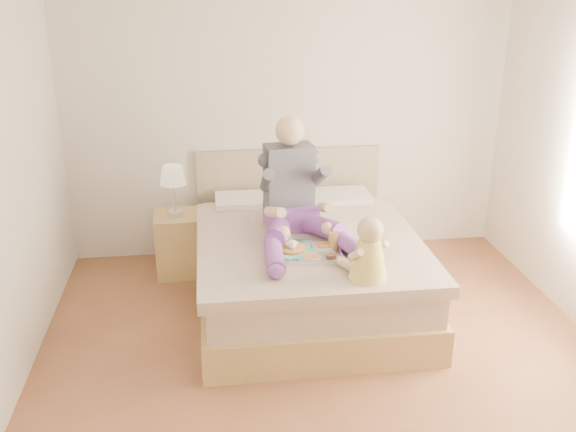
{
  "coord_description": "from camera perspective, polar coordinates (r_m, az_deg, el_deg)",
  "views": [
    {
      "loc": [
        -0.74,
        -3.57,
        2.55
      ],
      "look_at": [
        -0.17,
        0.85,
        0.82
      ],
      "focal_mm": 40.0,
      "sensor_mm": 36.0,
      "label": 1
    }
  ],
  "objects": [
    {
      "name": "room",
      "position": [
        3.82,
        5.33,
        5.31
      ],
      "size": [
        4.02,
        4.22,
        2.71
      ],
      "color": "brown",
      "rests_on": "ground"
    },
    {
      "name": "bed",
      "position": [
        5.21,
        1.48,
        -4.12
      ],
      "size": [
        1.7,
        2.18,
        1.0
      ],
      "color": "#A98A4E",
      "rests_on": "ground"
    },
    {
      "name": "nightstand",
      "position": [
        5.73,
        -9.4,
        -2.42
      ],
      "size": [
        0.46,
        0.41,
        0.55
      ],
      "rotation": [
        0.0,
        0.0,
        0.03
      ],
      "color": "#A98A4E",
      "rests_on": "ground"
    },
    {
      "name": "lamp",
      "position": [
        5.49,
        -10.19,
        3.35
      ],
      "size": [
        0.22,
        0.22,
        0.45
      ],
      "color": "silver",
      "rests_on": "nightstand"
    },
    {
      "name": "adult",
      "position": [
        4.91,
        0.66,
        1.37
      ],
      "size": [
        0.78,
        1.15,
        0.92
      ],
      "rotation": [
        0.0,
        0.0,
        0.12
      ],
      "color": "#713990",
      "rests_on": "bed"
    },
    {
      "name": "tray",
      "position": [
        4.65,
        1.61,
        -2.98
      ],
      "size": [
        0.55,
        0.45,
        0.15
      ],
      "rotation": [
        0.0,
        0.0,
        -0.1
      ],
      "color": "silver",
      "rests_on": "bed"
    },
    {
      "name": "baby",
      "position": [
        4.28,
        7.11,
        -3.29
      ],
      "size": [
        0.34,
        0.38,
        0.43
      ],
      "rotation": [
        0.0,
        0.0,
        0.51
      ],
      "color": "#E8D049",
      "rests_on": "bed"
    }
  ]
}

